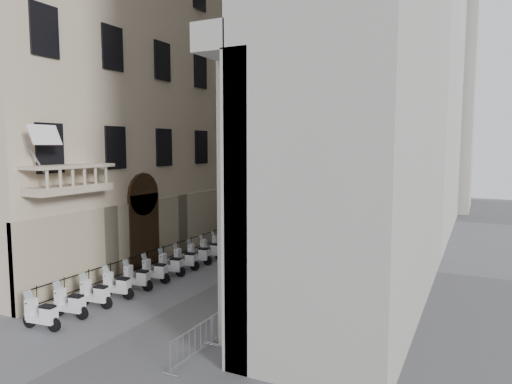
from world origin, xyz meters
The scene contains 33 objects.
left_building centered at (-7.50, 22.00, 17.00)m, with size 5.00×36.00×34.00m, color beige.
far_building centered at (0.00, 48.00, 15.00)m, with size 22.00×10.00×30.00m, color beige.
iron_fence centered at (-4.30, 18.00, 0.00)m, with size 0.30×28.00×1.40m, color black, non-canonical shape.
blue_awning centered at (4.15, 26.00, 0.00)m, with size 1.60×3.00×3.00m, color navy, non-canonical shape.
flag centered at (-4.00, 5.00, 0.00)m, with size 1.00×1.40×8.20m, color #9E0C11, non-canonical shape.
scooter_0 centered at (-3.00, 3.68, 0.00)m, with size 0.56×1.40×1.50m, color white, non-canonical shape.
scooter_1 centered at (-3.00, 5.05, 0.00)m, with size 0.56×1.40×1.50m, color white, non-canonical shape.
scooter_2 centered at (-3.00, 6.41, 0.00)m, with size 0.56×1.40×1.50m, color white, non-canonical shape.
scooter_3 centered at (-3.00, 7.78, 0.00)m, with size 0.56×1.40×1.50m, color white, non-canonical shape.
scooter_4 centered at (-3.00, 9.14, 0.00)m, with size 0.56×1.40×1.50m, color white, non-canonical shape.
scooter_5 centered at (-3.00, 10.51, 0.00)m, with size 0.56×1.40×1.50m, color white, non-canonical shape.
scooter_6 centered at (-3.00, 11.87, 0.00)m, with size 0.56×1.40×1.50m, color white, non-canonical shape.
scooter_7 centered at (-3.00, 13.24, 0.00)m, with size 0.56×1.40×1.50m, color white, non-canonical shape.
scooter_8 centered at (-3.00, 14.60, 0.00)m, with size 0.56×1.40×1.50m, color white, non-canonical shape.
scooter_9 centered at (-3.00, 15.97, 0.00)m, with size 0.56×1.40×1.50m, color white, non-canonical shape.
scooter_10 centered at (-3.00, 17.33, 0.00)m, with size 0.56×1.40×1.50m, color white, non-canonical shape.
scooter_11 centered at (-3.00, 18.70, 0.00)m, with size 0.56×1.40×1.50m, color white, non-canonical shape.
scooter_12 centered at (-3.00, 20.06, 0.00)m, with size 0.56×1.40×1.50m, color white, non-canonical shape.
scooter_13 centered at (-3.00, 21.43, 0.00)m, with size 0.56×1.40×1.50m, color white, non-canonical shape.
barrier_0 centered at (3.61, 4.22, 0.00)m, with size 0.60×2.40×1.10m, color #ACAFB4, non-canonical shape.
barrier_1 centered at (3.61, 6.72, 0.00)m, with size 0.60×2.40×1.10m, color #ACAFB4, non-canonical shape.
barrier_2 centered at (3.61, 9.22, 0.00)m, with size 0.60×2.40×1.10m, color #ACAFB4, non-canonical shape.
barrier_3 centered at (3.61, 11.72, 0.00)m, with size 0.60×2.40×1.10m, color #ACAFB4, non-canonical shape.
barrier_4 centered at (3.61, 14.22, 0.00)m, with size 0.60×2.40×1.10m, color #ACAFB4, non-canonical shape.
barrier_5 centered at (3.61, 16.72, 0.00)m, with size 0.60×2.40×1.10m, color #ACAFB4, non-canonical shape.
barrier_6 centered at (3.61, 19.22, 0.00)m, with size 0.60×2.40×1.10m, color #ACAFB4, non-canonical shape.
barrier_7 centered at (3.61, 21.72, 0.00)m, with size 0.60×2.40×1.10m, color #ACAFB4, non-canonical shape.
security_tent centered at (-3.60, 28.49, 3.01)m, with size 4.43×4.43×3.60m.
street_lamp centered at (-2.48, 26.01, 5.43)m, with size 2.74×1.35×9.02m.
info_kiosk centered at (-3.76, 19.63, 0.92)m, with size 0.35×0.88×1.82m.
pedestrian_a centered at (-0.43, 23.40, 0.95)m, with size 0.69×0.45×1.89m, color #0C0D33.
pedestrian_b centered at (0.68, 27.21, 0.86)m, with size 0.84×0.65×1.72m, color black.
pedestrian_c centered at (0.51, 28.83, 1.00)m, with size 0.98×0.63×2.00m, color black.
Camera 1 is at (12.00, -7.90, 7.14)m, focal length 32.00 mm.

